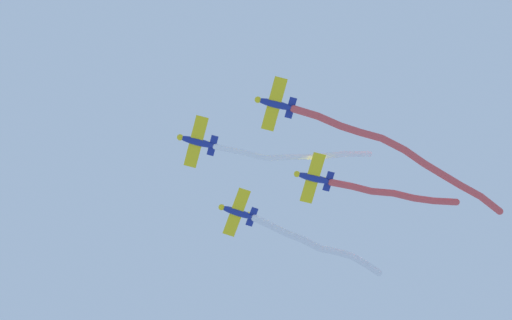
{
  "coord_description": "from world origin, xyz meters",
  "views": [
    {
      "loc": [
        22.56,
        14.68,
        2.43
      ],
      "look_at": [
        4.29,
        -4.79,
        80.93
      ],
      "focal_mm": 50.2,
      "sensor_mm": 36.0,
      "label": 1
    }
  ],
  "objects_px": {
    "airplane_left_wing": "(274,104)",
    "airplane_right_wing": "(237,212)",
    "airplane_slot": "(313,178)",
    "airplane_lead": "(196,142)"
  },
  "relations": [
    {
      "from": "airplane_lead",
      "to": "airplane_right_wing",
      "type": "relative_size",
      "value": 0.98
    },
    {
      "from": "airplane_lead",
      "to": "airplane_slot",
      "type": "distance_m",
      "value": 14.21
    },
    {
      "from": "airplane_slot",
      "to": "airplane_lead",
      "type": "bearing_deg",
      "value": 3.8
    },
    {
      "from": "airplane_slot",
      "to": "airplane_right_wing",
      "type": "bearing_deg",
      "value": -41.17
    },
    {
      "from": "airplane_lead",
      "to": "airplane_slot",
      "type": "relative_size",
      "value": 1.01
    },
    {
      "from": "airplane_lead",
      "to": "airplane_slot",
      "type": "height_order",
      "value": "airplane_lead"
    },
    {
      "from": "airplane_left_wing",
      "to": "airplane_right_wing",
      "type": "xyz_separation_m",
      "value": [
        -6.06,
        -12.84,
        0.7
      ]
    },
    {
      "from": "airplane_left_wing",
      "to": "airplane_lead",
      "type": "bearing_deg",
      "value": -41.55
    },
    {
      "from": "airplane_left_wing",
      "to": "airplane_right_wing",
      "type": "distance_m",
      "value": 14.22
    },
    {
      "from": "airplane_left_wing",
      "to": "airplane_right_wing",
      "type": "bearing_deg",
      "value": -86.56
    }
  ]
}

